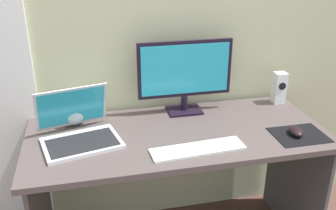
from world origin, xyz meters
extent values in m
cube|color=#B8B98F|center=(0.00, 0.36, 1.25)|extent=(6.00, 0.04, 2.50)
cube|color=#504443|center=(0.00, 0.00, 0.73)|extent=(1.45, 0.63, 0.03)
cube|color=#4B494A|center=(0.68, 0.00, 0.36)|extent=(0.02, 0.59, 0.71)
cube|color=black|center=(0.09, 0.23, 0.75)|extent=(0.18, 0.14, 0.01)
cylinder|color=black|center=(0.09, 0.23, 0.79)|extent=(0.04, 0.04, 0.08)
cube|color=black|center=(0.09, 0.23, 0.98)|extent=(0.50, 0.02, 0.30)
cube|color=#26A5BF|center=(0.09, 0.22, 0.98)|extent=(0.47, 0.00, 0.26)
cube|color=white|center=(0.65, 0.23, 0.83)|extent=(0.07, 0.06, 0.18)
cylinder|color=black|center=(0.65, 0.19, 0.85)|extent=(0.04, 0.00, 0.04)
cube|color=silver|center=(-0.46, -0.02, 0.75)|extent=(0.39, 0.31, 0.02)
cube|color=black|center=(-0.45, -0.03, 0.76)|extent=(0.34, 0.24, 0.00)
cube|color=silver|center=(-0.49, 0.13, 0.86)|extent=(0.35, 0.15, 0.22)
cube|color=#26A5BF|center=(-0.49, 0.12, 0.87)|extent=(0.32, 0.14, 0.19)
sphere|color=silver|center=(-0.49, 0.21, 0.81)|extent=(0.14, 0.14, 0.14)
cube|color=white|center=(0.05, -0.19, 0.75)|extent=(0.43, 0.14, 0.01)
cube|color=black|center=(0.56, -0.16, 0.74)|extent=(0.25, 0.20, 0.00)
ellipsoid|color=black|center=(0.54, -0.16, 0.76)|extent=(0.07, 0.11, 0.04)
camera|label=1|loc=(-0.40, -1.58, 1.61)|focal=40.45mm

